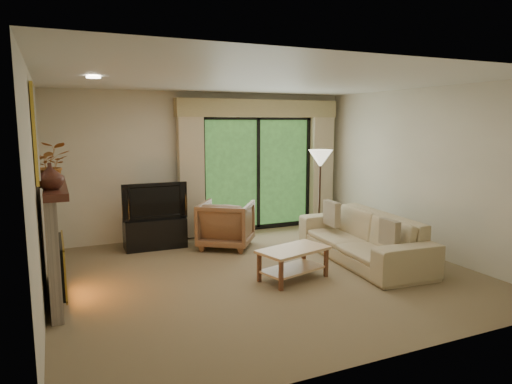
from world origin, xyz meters
name	(u,v)px	position (x,y,z in m)	size (l,w,h in m)	color
floor	(265,274)	(0.00, 0.00, 0.00)	(5.50, 5.50, 0.00)	#7B6749
ceiling	(265,81)	(0.00, 0.00, 2.60)	(5.50, 5.50, 0.00)	silver
wall_back	(207,165)	(0.00, 2.50, 1.30)	(5.00, 5.00, 0.00)	beige
wall_front	(392,215)	(0.00, -2.50, 1.30)	(5.00, 5.00, 0.00)	beige
wall_left	(38,193)	(-2.75, 0.00, 1.30)	(5.00, 5.00, 0.00)	beige
wall_right	(423,171)	(2.75, 0.00, 1.30)	(5.00, 5.00, 0.00)	beige
fireplace	(53,242)	(-2.63, 0.20, 0.69)	(0.24, 1.70, 1.37)	gray
mirror	(37,133)	(-2.71, 0.20, 1.95)	(0.07, 1.45, 1.02)	gold
sliding_door	(258,173)	(1.00, 2.45, 1.10)	(2.26, 0.10, 2.16)	black
curtain_left	(191,172)	(-0.35, 2.34, 1.20)	(0.45, 0.18, 2.35)	tan
curtain_right	(321,166)	(2.35, 2.34, 1.20)	(0.45, 0.18, 2.35)	tan
cornice	(260,108)	(1.00, 2.36, 2.32)	(3.20, 0.24, 0.32)	tan
media_console	(155,233)	(-1.10, 1.95, 0.25)	(0.99, 0.45, 0.50)	black
tv	(154,200)	(-1.10, 1.95, 0.80)	(1.05, 0.14, 0.60)	black
armchair	(226,224)	(-0.01, 1.50, 0.39)	(0.83, 0.85, 0.78)	brown
sofa	(362,237)	(1.61, -0.02, 0.36)	(2.44, 0.95, 0.71)	tan
pillow_near	(390,233)	(1.53, -0.72, 0.59)	(0.09, 0.36, 0.36)	#4C3A25
pillow_far	(332,213)	(1.53, 0.69, 0.60)	(0.11, 0.40, 0.40)	#4C3A25
coffee_table	(293,264)	(0.25, -0.34, 0.21)	(0.94, 0.51, 0.42)	tan
floor_lamp	(320,195)	(1.71, 1.35, 0.80)	(0.43, 0.43, 1.59)	beige
vase	(50,176)	(-2.61, -0.26, 1.51)	(0.27, 0.27, 0.28)	#462017
branches	(50,165)	(-2.61, -0.07, 1.62)	(0.44, 0.38, 0.49)	#A05E26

